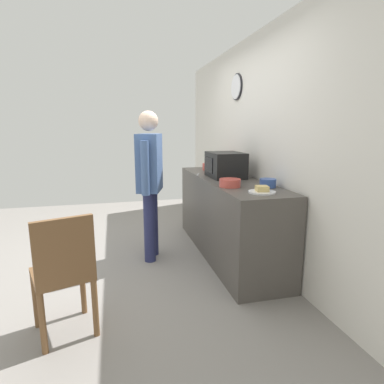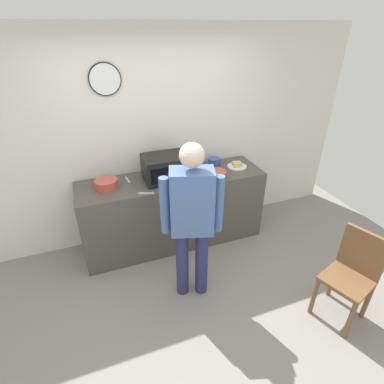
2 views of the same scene
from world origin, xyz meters
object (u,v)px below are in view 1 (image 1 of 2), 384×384
object	(u,v)px
sandwich_plate	(262,191)
salad_bowl	(230,183)
wooden_chair	(64,271)
microwave	(225,165)
fork_utensil	(224,172)
spoon_utensil	(198,174)
mixing_bowl	(268,183)
cereal_bowl	(211,167)
person_standing	(150,175)

from	to	relation	value
sandwich_plate	salad_bowl	size ratio (longest dim) A/B	1.15
wooden_chair	microwave	bearing A→B (deg)	128.01
microwave	fork_utensil	world-z (taller)	microwave
microwave	sandwich_plate	xyz separation A→B (m)	(0.97, 0.01, -0.13)
sandwich_plate	spoon_utensil	bearing A→B (deg)	-167.89
mixing_bowl	spoon_utensil	bearing A→B (deg)	-155.90
sandwich_plate	cereal_bowl	bearing A→B (deg)	178.97
cereal_bowl	wooden_chair	xyz separation A→B (m)	(2.00, -1.73, -0.46)
mixing_bowl	spoon_utensil	world-z (taller)	mixing_bowl
salad_bowl	spoon_utensil	world-z (taller)	salad_bowl
mixing_bowl	wooden_chair	xyz separation A→B (m)	(0.60, -1.88, -0.46)
cereal_bowl	wooden_chair	distance (m)	2.68
cereal_bowl	sandwich_plate	bearing A→B (deg)	-1.03
spoon_utensil	person_standing	distance (m)	0.71
salad_bowl	spoon_utensil	bearing A→B (deg)	-174.13
sandwich_plate	cereal_bowl	xyz separation A→B (m)	(-1.65, 0.03, 0.03)
mixing_bowl	fork_utensil	xyz separation A→B (m)	(-1.15, -0.06, -0.04)
wooden_chair	person_standing	bearing A→B (deg)	149.50
cereal_bowl	fork_utensil	size ratio (longest dim) A/B	1.50
fork_utensil	person_standing	distance (m)	1.13
sandwich_plate	salad_bowl	world-z (taller)	salad_bowl
cereal_bowl	wooden_chair	size ratio (longest dim) A/B	0.27
salad_bowl	wooden_chair	xyz separation A→B (m)	(0.71, -1.52, -0.46)
cereal_bowl	spoon_utensil	distance (m)	0.49
wooden_chair	salad_bowl	bearing A→B (deg)	115.12
fork_utensil	wooden_chair	size ratio (longest dim) A/B	0.18
salad_bowl	person_standing	bearing A→B (deg)	-129.37
salad_bowl	microwave	bearing A→B (deg)	164.54
microwave	salad_bowl	world-z (taller)	microwave
fork_utensil	spoon_utensil	distance (m)	0.42
person_standing	wooden_chair	bearing A→B (deg)	-30.50
sandwich_plate	wooden_chair	world-z (taller)	sandwich_plate
microwave	cereal_bowl	size ratio (longest dim) A/B	1.97
sandwich_plate	wooden_chair	size ratio (longest dim) A/B	0.27
person_standing	mixing_bowl	bearing A→B (deg)	56.71
spoon_utensil	microwave	bearing A→B (deg)	41.72
microwave	wooden_chair	xyz separation A→B (m)	(1.32, -1.69, -0.57)
mixing_bowl	person_standing	bearing A→B (deg)	-123.29
fork_utensil	mixing_bowl	bearing A→B (deg)	2.80
microwave	wooden_chair	distance (m)	2.22
sandwich_plate	fork_utensil	world-z (taller)	sandwich_plate
microwave	salad_bowl	bearing A→B (deg)	-15.46
fork_utensil	person_standing	xyz separation A→B (m)	(0.43, -1.05, 0.05)
sandwich_plate	wooden_chair	distance (m)	1.79
spoon_utensil	sandwich_plate	bearing A→B (deg)	12.11
spoon_utensil	mixing_bowl	bearing A→B (deg)	24.10
fork_utensil	wooden_chair	bearing A→B (deg)	-46.25
cereal_bowl	spoon_utensil	world-z (taller)	cereal_bowl
salad_bowl	cereal_bowl	bearing A→B (deg)	170.86
wooden_chair	mixing_bowl	bearing A→B (deg)	107.60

